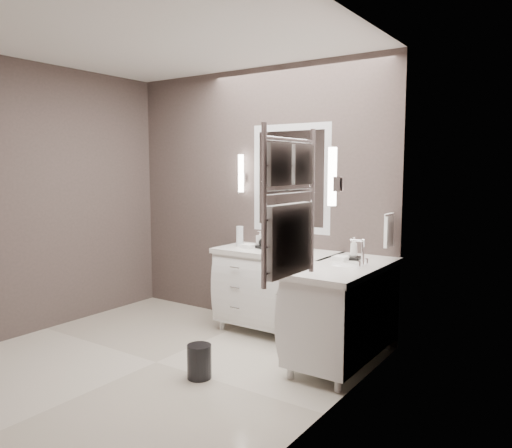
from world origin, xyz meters
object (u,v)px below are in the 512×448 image
Objects in this scene: vanity_right at (344,307)px; towel_ladder at (289,214)px; vanity_back at (276,286)px; waste_bin at (199,361)px.

towel_ladder is (0.23, -1.30, 0.91)m from vanity_right.
vanity_back is at bearing 124.10° from towel_ladder.
vanity_right is at bearing -20.38° from vanity_back.
vanity_back is 4.59× the size of waste_bin.
vanity_right is 1.60m from towel_ladder.
towel_ladder reaches higher than vanity_right.
vanity_right is at bearing 49.17° from waste_bin.
vanity_back is 1.38× the size of towel_ladder.
towel_ladder is 1.67m from waste_bin.
vanity_right is 1.38× the size of towel_ladder.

